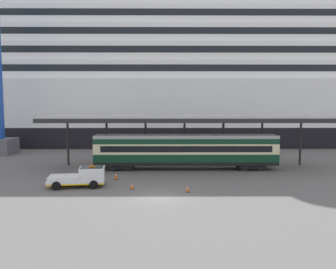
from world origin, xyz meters
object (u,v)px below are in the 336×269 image
at_px(service_truck, 82,176).
at_px(quay_bollard, 79,182).
at_px(traffic_cone_mid, 188,189).
at_px(cruise_ship, 242,67).
at_px(train_carriage, 186,150).
at_px(traffic_cone_near, 116,176).
at_px(traffic_cone_far, 132,186).

height_order(service_truck, quay_bollard, service_truck).
bearing_deg(service_truck, traffic_cone_mid, -11.19).
bearing_deg(traffic_cone_mid, cruise_ship, 71.75).
distance_m(train_carriage, quay_bollard, 13.82).
bearing_deg(train_carriage, cruise_ship, 66.76).
xyz_separation_m(train_carriage, quay_bollard, (-10.52, -8.78, -1.79)).
xyz_separation_m(traffic_cone_mid, quay_bollard, (-10.10, 1.74, 0.23)).
xyz_separation_m(traffic_cone_near, quay_bollard, (-3.01, -3.41, 0.13)).
relative_size(train_carriage, service_truck, 3.96).
bearing_deg(traffic_cone_mid, traffic_cone_near, 144.07).
relative_size(service_truck, traffic_cone_near, 6.98).
relative_size(cruise_ship, traffic_cone_near, 231.90).
bearing_deg(cruise_ship, train_carriage, -113.24).
height_order(traffic_cone_near, traffic_cone_mid, traffic_cone_near).
height_order(cruise_ship, traffic_cone_mid, cruise_ship).
bearing_deg(cruise_ship, service_truck, -120.84).
relative_size(train_carriage, traffic_cone_near, 27.64).
height_order(train_carriage, quay_bollard, train_carriage).
height_order(cruise_ship, train_carriage, cruise_ship).
bearing_deg(service_truck, cruise_ship, 59.16).
bearing_deg(traffic_cone_far, cruise_ship, 65.07).
bearing_deg(traffic_cone_far, traffic_cone_mid, -11.91).
xyz_separation_m(train_carriage, service_truck, (-10.26, -8.57, -1.31)).
xyz_separation_m(cruise_ship, traffic_cone_mid, (-13.58, -41.17, -14.70)).
relative_size(traffic_cone_near, traffic_cone_far, 1.30).
xyz_separation_m(train_carriage, traffic_cone_near, (-7.51, -5.37, -1.92)).
bearing_deg(service_truck, train_carriage, 39.86).
distance_m(traffic_cone_mid, quay_bollard, 10.25).
height_order(traffic_cone_mid, traffic_cone_far, traffic_cone_far).
xyz_separation_m(traffic_cone_near, traffic_cone_mid, (7.10, -5.14, -0.09)).
bearing_deg(train_carriage, quay_bollard, -140.16).
height_order(traffic_cone_far, quay_bollard, quay_bollard).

